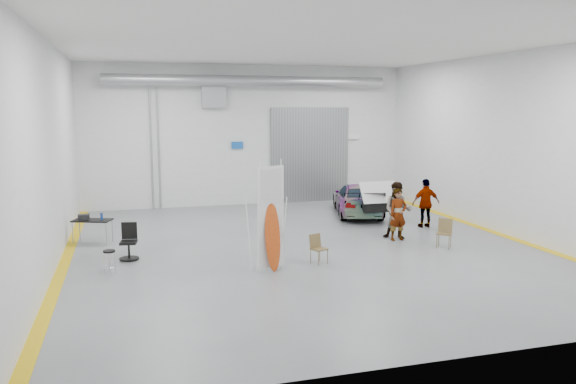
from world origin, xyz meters
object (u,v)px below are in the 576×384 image
object	(u,v)px
folding_chair_near	(319,255)
office_chair	(129,244)
person_c	(426,203)
sedan_car	(358,199)
person_a	(398,214)
surfboard_display	(269,227)
work_table	(90,220)
person_b	(398,210)
shop_stool	(110,262)
folding_chair_far	(444,239)

from	to	relation	value
folding_chair_near	office_chair	bearing A→B (deg)	137.75
person_c	folding_chair_near	bearing A→B (deg)	37.78
sedan_car	office_chair	world-z (taller)	sedan_car
person_c	sedan_car	bearing A→B (deg)	-59.79
office_chair	person_a	bearing A→B (deg)	9.08
person_c	surfboard_display	world-z (taller)	surfboard_display
work_table	surfboard_display	bearing A→B (deg)	-44.67
person_b	shop_stool	distance (m)	9.03
shop_stool	work_table	distance (m)	3.75
person_a	surfboard_display	size ratio (longest dim) A/B	0.57
sedan_car	surfboard_display	distance (m)	8.46
folding_chair_near	person_b	bearing A→B (deg)	9.82
person_b	folding_chair_near	bearing A→B (deg)	-117.72
surfboard_display	office_chair	xyz separation A→B (m)	(-3.48, 2.24, -0.74)
person_b	person_c	size ratio (longest dim) A/B	1.07
folding_chair_far	office_chair	size ratio (longest dim) A/B	0.87
person_b	surfboard_display	bearing A→B (deg)	-122.74
office_chair	work_table	bearing A→B (deg)	125.26
folding_chair_near	shop_stool	bearing A→B (deg)	152.77
person_c	work_table	xyz separation A→B (m)	(-11.28, 0.86, -0.13)
person_b	surfboard_display	size ratio (longest dim) A/B	0.63
person_c	person_b	bearing A→B (deg)	40.78
folding_chair_far	shop_stool	distance (m)	9.66
shop_stool	person_b	bearing A→B (deg)	9.81
shop_stool	person_a	bearing A→B (deg)	8.57
person_b	person_c	xyz separation A→B (m)	(1.75, 1.27, -0.06)
folding_chair_far	person_b	bearing A→B (deg)	157.94
person_b	person_c	bearing A→B (deg)	66.90
person_c	folding_chair_far	bearing A→B (deg)	75.70
work_table	person_a	bearing A→B (deg)	-13.95
surfboard_display	work_table	xyz separation A→B (m)	(-4.62, 4.57, -0.45)
person_b	work_table	world-z (taller)	person_b
folding_chair_near	shop_stool	world-z (taller)	folding_chair_near
person_a	folding_chair_near	size ratio (longest dim) A/B	2.10
person_b	office_chair	world-z (taller)	person_b
person_b	work_table	distance (m)	9.77
folding_chair_far	folding_chair_near	bearing A→B (deg)	-131.91
person_c	folding_chair_far	xyz separation A→B (m)	(-0.96, -2.78, -0.60)
shop_stool	office_chair	world-z (taller)	office_chair
folding_chair_near	folding_chair_far	size ratio (longest dim) A/B	0.91
shop_stool	work_table	world-z (taller)	work_table
person_c	office_chair	size ratio (longest dim) A/B	1.71
person_c	work_table	distance (m)	11.32
person_a	person_c	size ratio (longest dim) A/B	0.97
sedan_car	folding_chair_near	xyz separation A→B (m)	(-3.79, -6.22, -0.37)
sedan_car	office_chair	size ratio (longest dim) A/B	4.20
person_a	folding_chair_far	size ratio (longest dim) A/B	1.91
surfboard_display	office_chair	bearing A→B (deg)	123.92
folding_chair_near	work_table	world-z (taller)	work_table
person_a	person_b	xyz separation A→B (m)	(0.09, 0.21, 0.09)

